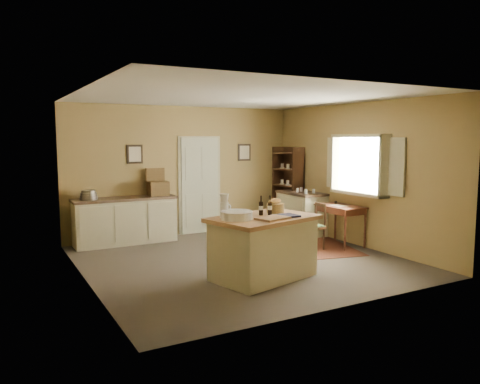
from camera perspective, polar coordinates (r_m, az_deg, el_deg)
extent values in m
plane|color=#4E463C|center=(7.92, 0.15, -8.33)|extent=(5.00, 5.00, 0.00)
cube|color=olive|center=(9.94, -6.85, 2.57)|extent=(5.00, 0.10, 2.70)
cube|color=olive|center=(5.64, 12.55, -0.57)|extent=(5.00, 0.10, 2.70)
cube|color=olive|center=(6.84, -18.51, 0.47)|extent=(0.10, 5.00, 2.70)
cube|color=olive|center=(9.15, 13.99, 2.08)|extent=(0.10, 5.00, 2.70)
plane|color=silver|center=(7.68, 0.16, 11.53)|extent=(5.00, 5.00, 0.00)
cube|color=beige|center=(10.07, -4.92, 0.96)|extent=(0.97, 0.06, 2.11)
cube|color=black|center=(9.56, -12.70, 4.52)|extent=(0.32, 0.02, 0.38)
cube|color=beige|center=(9.54, -12.68, 4.52)|extent=(0.24, 0.01, 0.30)
cube|color=black|center=(10.53, 0.52, 4.85)|extent=(0.32, 0.02, 0.38)
cube|color=beige|center=(10.52, 0.56, 4.85)|extent=(0.24, 0.01, 0.30)
cube|color=#B8B08F|center=(8.95, 14.21, -0.14)|extent=(0.25, 1.32, 0.06)
cube|color=#B8B08F|center=(8.90, 14.40, 6.65)|extent=(0.25, 1.32, 0.06)
cube|color=white|center=(8.99, 14.87, 3.26)|extent=(0.01, 1.20, 1.00)
cube|color=#B8B08F|center=(8.39, 18.56, 2.91)|extent=(0.04, 0.35, 1.00)
cube|color=#B8B08F|center=(9.58, 11.33, 3.54)|extent=(0.04, 0.35, 1.00)
cube|color=#B8B08F|center=(6.87, 2.86, -6.99)|extent=(1.58, 1.20, 0.85)
cube|color=#966645|center=(6.78, 2.88, -3.25)|extent=(1.71, 1.33, 0.06)
cylinder|color=white|center=(6.51, -0.42, -2.89)|extent=(0.44, 0.44, 0.11)
cube|color=#966645|center=(6.54, 4.01, -3.22)|extent=(0.50, 0.41, 0.03)
cube|color=black|center=(6.78, 5.57, -2.91)|extent=(0.36, 0.30, 0.02)
cylinder|color=olive|center=(7.13, 4.35, -1.97)|extent=(0.26, 0.26, 0.14)
cylinder|color=black|center=(6.86, 2.58, -1.65)|extent=(0.06, 0.06, 0.29)
cylinder|color=black|center=(6.89, 3.66, -1.62)|extent=(0.06, 0.06, 0.29)
cube|color=#B8B08F|center=(9.34, -13.79, -3.55)|extent=(1.92, 0.53, 0.85)
cube|color=#332319|center=(9.27, -13.87, -0.81)|extent=(1.96, 0.56, 0.05)
cube|color=#4E371B|center=(9.45, -9.95, 0.42)|extent=(0.38, 0.29, 0.28)
cylinder|color=#59544F|center=(9.11, -17.98, -0.34)|extent=(0.33, 0.33, 0.18)
cube|color=#4E1E12|center=(8.93, 9.83, -6.67)|extent=(1.44, 1.81, 0.01)
cube|color=#3A1B11|center=(9.08, 12.14, -1.72)|extent=(0.56, 0.92, 0.03)
cube|color=#3A1B11|center=(9.09, 12.13, -2.15)|extent=(0.50, 0.86, 0.10)
cube|color=silver|center=(9.04, 11.90, -1.63)|extent=(0.22, 0.30, 0.01)
cylinder|color=black|center=(9.33, 11.59, -1.24)|extent=(0.05, 0.05, 0.05)
cylinder|color=#3A1B11|center=(8.68, 12.69, -4.72)|extent=(0.04, 0.04, 0.72)
cylinder|color=#3A1B11|center=(9.00, 14.99, -4.39)|extent=(0.04, 0.04, 0.72)
cylinder|color=#3A1B11|center=(9.31, 9.27, -3.88)|extent=(0.04, 0.04, 0.72)
cylinder|color=#3A1B11|center=(9.61, 11.53, -3.60)|extent=(0.04, 0.04, 0.72)
cube|color=#B8B08F|center=(10.08, 7.49, -2.68)|extent=(0.59, 1.07, 0.85)
cube|color=#332319|center=(10.02, 7.53, -0.14)|extent=(0.62, 1.11, 0.05)
cylinder|color=silver|center=(9.87, 7.94, 0.16)|extent=(0.26, 0.26, 0.09)
cube|color=black|center=(10.31, 7.08, 0.31)|extent=(0.31, 0.04, 1.84)
cube|color=black|center=(10.95, 4.67, 0.71)|extent=(0.31, 0.04, 1.84)
cube|color=black|center=(10.71, 6.48, 0.56)|extent=(0.02, 0.83, 1.84)
cube|color=black|center=(10.76, 5.78, -4.12)|extent=(0.31, 0.79, 0.03)
cube|color=black|center=(10.68, 5.81, -1.69)|extent=(0.31, 0.79, 0.03)
cube|color=black|center=(10.63, 5.84, 0.76)|extent=(0.31, 0.79, 0.03)
cube|color=black|center=(10.59, 5.86, 2.74)|extent=(0.31, 0.79, 0.03)
cube|color=black|center=(10.58, 5.89, 4.73)|extent=(0.31, 0.79, 0.03)
cylinder|color=white|center=(10.62, 5.84, 1.09)|extent=(0.12, 0.12, 0.11)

